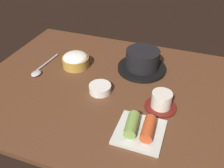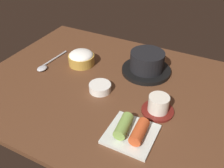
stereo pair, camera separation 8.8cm
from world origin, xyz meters
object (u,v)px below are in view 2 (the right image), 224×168
at_px(tea_cup_with_saucer, 158,105).
at_px(banchan_cup_center, 100,87).
at_px(rice_bowl, 81,58).
at_px(spoon, 46,65).
at_px(kimchi_plate, 131,131).
at_px(stone_pot, 147,63).

distance_m(tea_cup_with_saucer, banchan_cup_center, 0.23).
relative_size(rice_bowl, spoon, 0.58).
bearing_deg(rice_bowl, kimchi_plate, -38.11).
relative_size(tea_cup_with_saucer, spoon, 0.56).
distance_m(rice_bowl, spoon, 0.15).
xyz_separation_m(tea_cup_with_saucer, spoon, (-0.51, 0.05, -0.02)).
height_order(stone_pot, kimchi_plate, stone_pot).
xyz_separation_m(stone_pot, banchan_cup_center, (-0.11, -0.19, -0.03)).
height_order(rice_bowl, banchan_cup_center, rice_bowl).
xyz_separation_m(stone_pot, tea_cup_with_saucer, (0.12, -0.21, -0.01)).
bearing_deg(kimchi_plate, stone_pot, 103.32).
distance_m(stone_pot, kimchi_plate, 0.35).
relative_size(rice_bowl, banchan_cup_center, 1.37).
height_order(stone_pot, banchan_cup_center, stone_pot).
height_order(banchan_cup_center, spoon, banchan_cup_center).
distance_m(tea_cup_with_saucer, kimchi_plate, 0.14).
bearing_deg(banchan_cup_center, rice_bowl, 141.84).
xyz_separation_m(banchan_cup_center, kimchi_plate, (0.19, -0.15, 0.00)).
xyz_separation_m(stone_pot, kimchi_plate, (0.08, -0.34, -0.02)).
distance_m(tea_cup_with_saucer, spoon, 0.51).
height_order(rice_bowl, tea_cup_with_saucer, same).
xyz_separation_m(tea_cup_with_saucer, kimchi_plate, (-0.04, -0.13, -0.01)).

